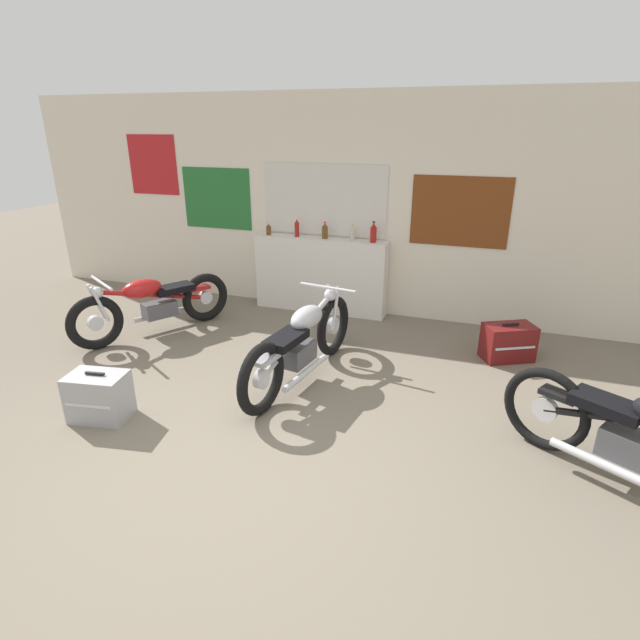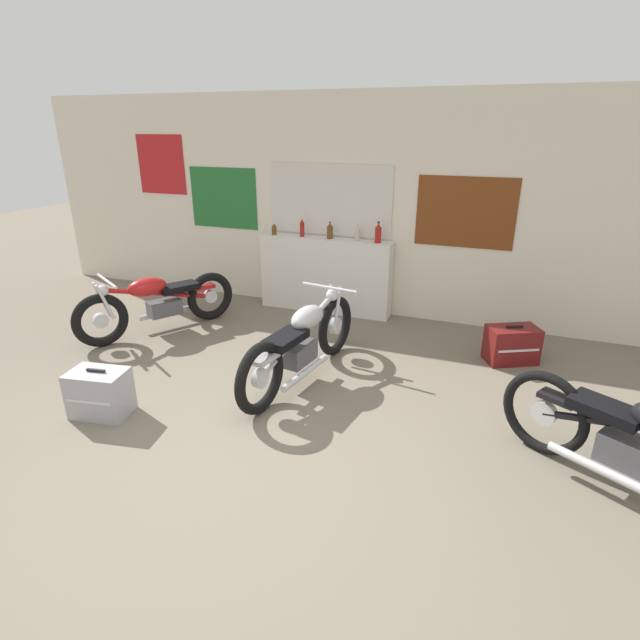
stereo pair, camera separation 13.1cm
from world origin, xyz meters
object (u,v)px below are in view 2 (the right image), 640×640
at_px(bottle_leftmost, 274,229).
at_px(bottle_rightmost, 378,233).
at_px(bottle_center, 330,231).
at_px(bottle_right_center, 357,233).
at_px(hard_case_darkred, 512,345).
at_px(motorcycle_red, 158,302).
at_px(bottle_left_center, 302,228).
at_px(hard_case_silver, 100,393).
at_px(motorcycle_silver, 302,342).

distance_m(bottle_leftmost, bottle_rightmost, 1.44).
height_order(bottle_center, bottle_right_center, bottle_center).
height_order(bottle_center, hard_case_darkred, bottle_center).
bearing_deg(hard_case_darkred, motorcycle_red, -170.78).
relative_size(bottle_leftmost, bottle_center, 0.74).
relative_size(bottle_leftmost, motorcycle_red, 0.09).
xyz_separation_m(bottle_leftmost, bottle_left_center, (0.40, 0.02, 0.04)).
bearing_deg(hard_case_darkred, bottle_leftmost, 166.58).
xyz_separation_m(hard_case_silver, hard_case_darkred, (3.34, 2.42, -0.01)).
relative_size(bottle_left_center, motorcycle_red, 0.14).
xyz_separation_m(bottle_center, bottle_right_center, (0.37, 0.02, -0.01)).
xyz_separation_m(motorcycle_silver, hard_case_silver, (-1.40, -1.24, -0.19)).
xyz_separation_m(motorcycle_silver, hard_case_darkred, (1.94, 1.18, -0.21)).
xyz_separation_m(bottle_leftmost, bottle_center, (0.79, 0.03, 0.03)).
height_order(bottle_leftmost, hard_case_darkred, bottle_leftmost).
relative_size(bottle_right_center, motorcycle_silver, 0.10).
bearing_deg(hard_case_silver, bottle_right_center, 67.39).
height_order(bottle_left_center, bottle_center, bottle_left_center).
bearing_deg(bottle_center, hard_case_darkred, -18.40).
bearing_deg(bottle_left_center, hard_case_darkred, -15.67).
height_order(bottle_left_center, hard_case_silver, bottle_left_center).
distance_m(motorcycle_red, hard_case_silver, 1.91).
height_order(bottle_left_center, motorcycle_silver, bottle_left_center).
height_order(bottle_leftmost, hard_case_silver, bottle_leftmost).
xyz_separation_m(bottle_rightmost, hard_case_darkred, (1.72, -0.78, -0.93)).
bearing_deg(bottle_leftmost, bottle_right_center, 2.48).
height_order(bottle_leftmost, bottle_left_center, bottle_left_center).
bearing_deg(bottle_rightmost, motorcycle_red, -148.49).
distance_m(bottle_left_center, bottle_rightmost, 1.04).
xyz_separation_m(bottle_right_center, hard_case_silver, (-1.34, -3.22, -0.89)).
distance_m(bottle_leftmost, bottle_right_center, 1.16).
relative_size(bottle_rightmost, hard_case_darkred, 0.44).
relative_size(bottle_center, hard_case_silver, 0.41).
bearing_deg(hard_case_silver, motorcycle_red, 112.28).
bearing_deg(bottle_right_center, hard_case_silver, -112.61).
bearing_deg(bottle_left_center, motorcycle_silver, -67.33).
distance_m(bottle_right_center, motorcycle_red, 2.63).
distance_m(bottle_center, bottle_right_center, 0.37).
distance_m(hard_case_silver, hard_case_darkred, 4.13).
height_order(motorcycle_red, hard_case_darkred, motorcycle_red).
xyz_separation_m(motorcycle_red, motorcycle_silver, (2.12, -0.52, 0.02)).
height_order(bottle_left_center, hard_case_darkred, bottle_left_center).
bearing_deg(hard_case_darkred, bottle_right_center, 158.10).
distance_m(bottle_left_center, motorcycle_silver, 2.23).
bearing_deg(bottle_center, bottle_right_center, 2.44).
bearing_deg(hard_case_silver, bottle_rightmost, 63.06).
distance_m(bottle_left_center, hard_case_silver, 3.37).
bearing_deg(bottle_left_center, bottle_leftmost, -177.25).
distance_m(bottle_center, motorcycle_silver, 2.13).
height_order(bottle_rightmost, motorcycle_silver, bottle_rightmost).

